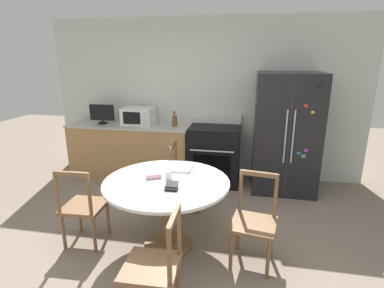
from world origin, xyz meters
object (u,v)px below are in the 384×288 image
object	(u,v)px
dining_chair_far	(185,177)
microwave	(139,116)
oven_range	(214,154)
countertop_tv	(102,113)
counter_bottle	(175,121)
wallet	(172,187)
candle_glass	(169,175)
refrigerator	(286,133)
dining_chair_left	(83,207)
dining_chair_right	(254,223)
dining_chair_near	(155,267)

from	to	relation	value
dining_chair_far	microwave	bearing A→B (deg)	-138.89
oven_range	countertop_tv	xyz separation A→B (m)	(-1.90, -0.01, 0.61)
oven_range	microwave	world-z (taller)	microwave
counter_bottle	dining_chair_far	distance (m)	1.17
wallet	candle_glass	bearing A→B (deg)	111.26
refrigerator	oven_range	world-z (taller)	refrigerator
countertop_tv	dining_chair_left	world-z (taller)	countertop_tv
oven_range	counter_bottle	bearing A→B (deg)	179.10
oven_range	dining_chair_right	size ratio (longest dim) A/B	1.20
dining_chair_far	candle_glass	world-z (taller)	dining_chair_far
dining_chair_far	candle_glass	bearing A→B (deg)	-3.41
dining_chair_left	wallet	bearing A→B (deg)	-6.21
counter_bottle	dining_chair_far	world-z (taller)	counter_bottle
counter_bottle	dining_chair_right	distance (m)	2.40
dining_chair_near	microwave	bearing A→B (deg)	20.20
dining_chair_far	counter_bottle	bearing A→B (deg)	-162.19
dining_chair_left	countertop_tv	bearing A→B (deg)	107.56
dining_chair_left	candle_glass	distance (m)	0.99
countertop_tv	dining_chair_right	bearing A→B (deg)	-37.55
refrigerator	dining_chair_left	world-z (taller)	refrigerator
oven_range	countertop_tv	bearing A→B (deg)	-179.69
counter_bottle	dining_chair_right	size ratio (longest dim) A/B	0.27
dining_chair_near	countertop_tv	bearing A→B (deg)	30.79
microwave	dining_chair_near	size ratio (longest dim) A/B	0.56
refrigerator	dining_chair_right	bearing A→B (deg)	-103.64
countertop_tv	counter_bottle	world-z (taller)	countertop_tv
candle_glass	wallet	size ratio (longest dim) A/B	0.67
oven_range	dining_chair_left	size ratio (longest dim) A/B	1.20
oven_range	dining_chair_far	bearing A→B (deg)	-106.12
refrigerator	dining_chair_right	xyz separation A→B (m)	(-0.46, -1.88, -0.45)
microwave	dining_chair_right	size ratio (longest dim) A/B	0.56
dining_chair_right	wallet	xyz separation A→B (m)	(-0.79, -0.09, 0.35)
refrigerator	countertop_tv	size ratio (longest dim) A/B	4.29
microwave	dining_chair_right	distance (m)	2.83
dining_chair_right	dining_chair_left	xyz separation A→B (m)	(-1.79, -0.03, 0.00)
candle_glass	dining_chair_near	bearing A→B (deg)	-81.87
countertop_tv	candle_glass	bearing A→B (deg)	-47.53
dining_chair_far	dining_chair_left	bearing A→B (deg)	-45.16
oven_range	microwave	size ratio (longest dim) A/B	2.16
dining_chair_far	dining_chair_right	distance (m)	1.34
oven_range	counter_bottle	xyz separation A→B (m)	(-0.65, 0.01, 0.52)
countertop_tv	dining_chair_near	xyz separation A→B (m)	(1.76, -2.73, -0.64)
dining_chair_right	counter_bottle	bearing A→B (deg)	-47.66
refrigerator	oven_range	xyz separation A→B (m)	(-1.07, 0.06, -0.42)
refrigerator	wallet	world-z (taller)	refrigerator
dining_chair_far	dining_chair_near	size ratio (longest dim) A/B	1.00
refrigerator	dining_chair_far	distance (m)	1.67
counter_bottle	wallet	distance (m)	2.11
refrigerator	microwave	bearing A→B (deg)	176.95
oven_range	dining_chair_far	world-z (taller)	oven_range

